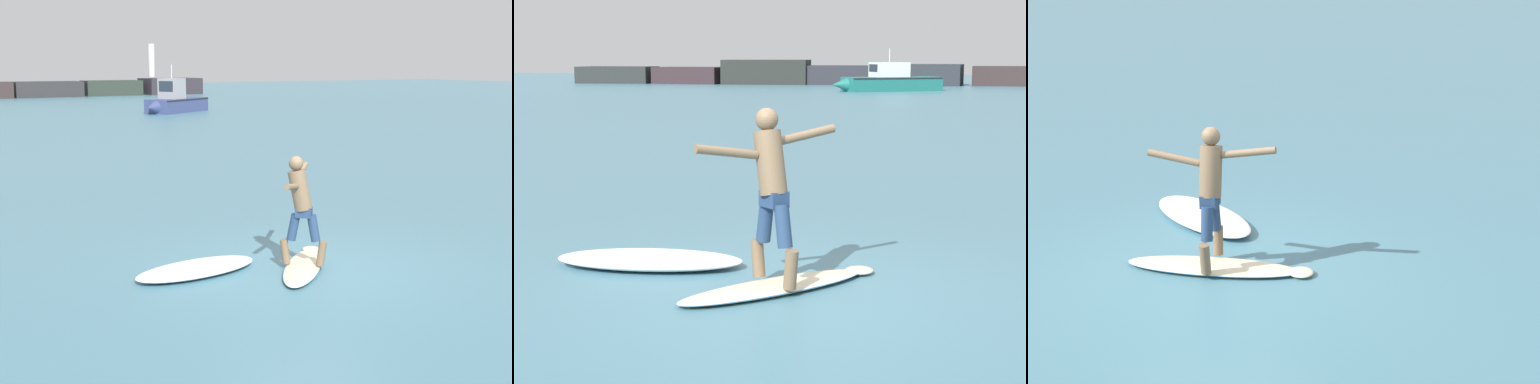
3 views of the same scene
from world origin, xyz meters
The scene contains 4 objects.
ground_plane centered at (0.00, 0.00, 0.00)m, with size 200.00×200.00×0.00m, color teal.
surfboard centered at (-0.05, 0.07, 0.04)m, with size 1.96×2.10×0.22m.
surfer centered at (-0.12, 0.08, 1.13)m, with size 1.22×1.24×1.77m.
wave_foam_at_tail centered at (-1.66, 0.72, 0.08)m, with size 2.21×1.09×0.17m.
Camera 3 is at (7.37, -3.77, 3.98)m, focal length 50.00 mm.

